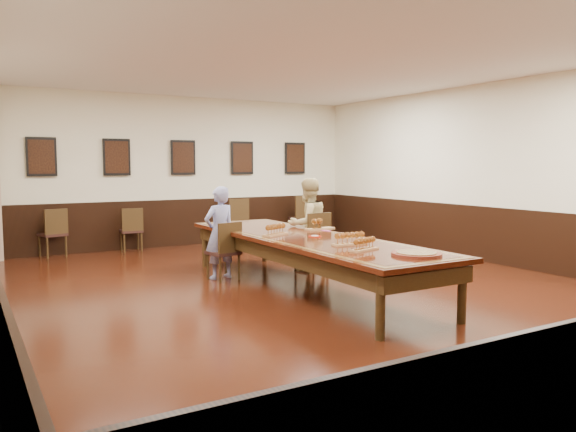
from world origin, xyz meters
TOP-DOWN VIEW (x-y plane):
  - floor at (0.00, 0.00)m, footprint 8.00×10.00m
  - ceiling at (0.00, 0.00)m, footprint 8.00×10.00m
  - wall_back at (0.00, 5.01)m, footprint 8.00×0.02m
  - wall_right at (4.01, 0.00)m, footprint 0.02×10.00m
  - chair_man at (-0.73, 1.21)m, footprint 0.49×0.52m
  - chair_woman at (0.79, 1.07)m, footprint 0.49×0.53m
  - spare_chair_a at (-2.68, 4.80)m, footprint 0.54×0.57m
  - spare_chair_b at (-1.20, 4.73)m, footprint 0.45×0.48m
  - spare_chair_c at (1.14, 4.77)m, footprint 0.50×0.54m
  - spare_chair_d at (2.76, 4.59)m, footprint 0.56×0.59m
  - person_man at (-0.75, 1.30)m, footprint 0.57×0.43m
  - person_woman at (0.78, 1.18)m, footprint 0.80×0.65m
  - pink_phone at (0.60, 0.38)m, footprint 0.10×0.16m
  - wainscoting at (0.00, 0.00)m, footprint 8.00×10.00m
  - conference_table at (0.00, 0.00)m, footprint 1.40×5.00m
  - posters at (0.00, 4.94)m, footprint 6.14×0.04m
  - flight_a at (-0.32, 0.31)m, footprint 0.47×0.32m
  - flight_b at (0.58, 0.55)m, footprint 0.51×0.20m
  - flight_c at (0.02, -0.99)m, footprint 0.46×0.16m
  - flight_d at (-0.09, -1.44)m, footprint 0.44×0.25m
  - red_plate_grp at (0.07, -0.12)m, footprint 0.18×0.18m
  - carved_platter at (0.17, -2.02)m, footprint 0.69×0.69m

SIDE VIEW (x-z plane):
  - floor at x=0.00m, z-range -0.02..0.00m
  - spare_chair_b at x=-1.20m, z-range 0.00..0.88m
  - chair_man at x=-0.73m, z-range 0.00..0.89m
  - spare_chair_a at x=-2.68m, z-range 0.00..0.92m
  - chair_woman at x=0.79m, z-range 0.00..0.98m
  - spare_chair_c at x=1.14m, z-range 0.00..1.00m
  - wainscoting at x=0.00m, z-range 0.00..1.00m
  - spare_chair_d at x=2.76m, z-range 0.00..1.03m
  - conference_table at x=0.00m, z-range 0.23..0.99m
  - person_man at x=-0.75m, z-range 0.00..1.42m
  - pink_phone at x=0.60m, z-range 0.75..0.76m
  - red_plate_grp at x=0.07m, z-range 0.75..0.77m
  - person_woman at x=0.78m, z-range 0.00..1.54m
  - carved_platter at x=0.17m, z-range 0.75..0.79m
  - flight_d at x=-0.09m, z-range 0.74..0.90m
  - flight_c at x=0.02m, z-range 0.74..0.91m
  - flight_a at x=-0.32m, z-range 0.74..0.91m
  - flight_b at x=0.58m, z-range 0.74..0.93m
  - wall_back at x=0.00m, z-range 0.00..3.20m
  - wall_right at x=4.01m, z-range 0.00..3.20m
  - posters at x=0.00m, z-range 1.53..2.27m
  - ceiling at x=0.00m, z-range 3.20..3.22m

